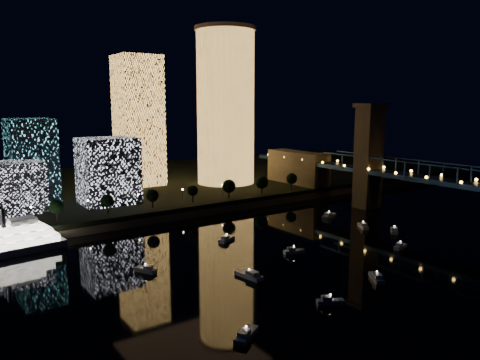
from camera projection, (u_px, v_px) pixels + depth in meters
name	position (u px, v px, depth m)	size (l,w,h in m)	color
ground	(354.00, 261.00, 150.29)	(520.00, 520.00, 0.00)	black
far_bank	(149.00, 184.00, 279.35)	(420.00, 160.00, 5.00)	black
seawall	(218.00, 209.00, 216.40)	(420.00, 6.00, 3.00)	#6B5E4C
tower_cylindrical	(226.00, 107.00, 261.61)	(34.00, 34.00, 86.14)	#FFB351
tower_rectangular	(139.00, 121.00, 256.77)	(22.18, 22.18, 70.57)	#FFB351
midrise_blocks	(35.00, 172.00, 203.94)	(89.36, 45.37, 38.25)	silver
truss_bridge	(459.00, 188.00, 187.38)	(13.00, 266.00, 50.00)	navy
motorboats	(308.00, 253.00, 155.41)	(104.27, 73.13, 2.78)	silver
esplanade_trees	(172.00, 193.00, 208.14)	(165.71, 6.68, 8.84)	black
street_lamps	(138.00, 197.00, 205.69)	(132.70, 0.70, 5.65)	black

